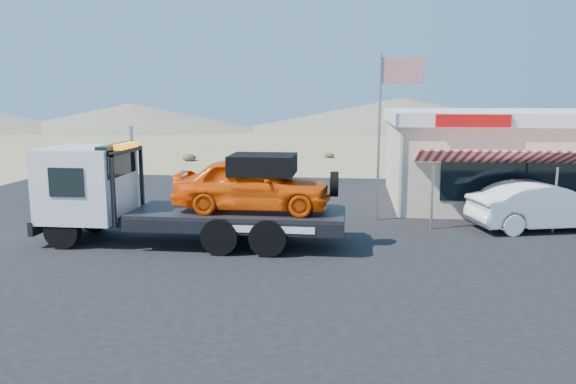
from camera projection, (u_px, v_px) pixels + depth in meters
name	position (u px, v px, depth m)	size (l,w,h in m)	color
ground	(224.00, 250.00, 16.81)	(120.00, 120.00, 0.00)	#967A55
asphalt_lot	(300.00, 228.00, 19.52)	(32.00, 24.00, 0.02)	black
tow_truck	(184.00, 191.00, 17.27)	(9.25, 2.74, 3.09)	black
white_sedan	(543.00, 206.00, 19.13)	(1.73, 4.96, 1.64)	silver
jerky_store	(510.00, 156.00, 24.07)	(10.40, 9.97, 3.90)	#C0B391
flagpole	(386.00, 118.00, 20.01)	(1.55, 0.10, 6.00)	#99999E
distant_hills	(247.00, 116.00, 71.57)	(126.00, 48.00, 4.20)	#726B59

